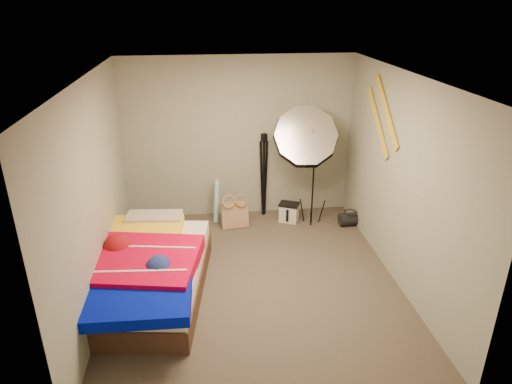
{
  "coord_description": "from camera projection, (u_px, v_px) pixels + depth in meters",
  "views": [
    {
      "loc": [
        -0.54,
        -4.73,
        3.26
      ],
      "look_at": [
        0.1,
        0.6,
        0.95
      ],
      "focal_mm": 32.0,
      "sensor_mm": 36.0,
      "label": 1
    }
  ],
  "objects": [
    {
      "name": "wall_stripe_upper",
      "position": [
        387.0,
        112.0,
        5.63
      ],
      "size": [
        0.02,
        0.91,
        0.78
      ],
      "primitive_type": "cube",
      "rotation": [
        0.7,
        0.0,
        0.0
      ],
      "color": "gold",
      "rests_on": "wall_right"
    },
    {
      "name": "tote_bag",
      "position": [
        234.0,
        214.0,
        6.94
      ],
      "size": [
        0.43,
        0.23,
        0.42
      ],
      "primitive_type": "cube",
      "rotation": [
        -0.14,
        0.0,
        0.13
      ],
      "color": "tan",
      "rests_on": "floor"
    },
    {
      "name": "photo_umbrella",
      "position": [
        305.0,
        138.0,
        6.49
      ],
      "size": [
        1.19,
        0.92,
        1.96
      ],
      "color": "black",
      "rests_on": "floor"
    },
    {
      "name": "wall_back",
      "position": [
        239.0,
        139.0,
        6.99
      ],
      "size": [
        3.5,
        0.0,
        3.5
      ],
      "primitive_type": "plane",
      "rotation": [
        1.57,
        0.0,
        0.0
      ],
      "color": "gray",
      "rests_on": "floor"
    },
    {
      "name": "wall_stripe_lower",
      "position": [
        378.0,
        122.0,
        5.94
      ],
      "size": [
        0.02,
        0.91,
        0.78
      ],
      "primitive_type": "cube",
      "rotation": [
        0.7,
        0.0,
        0.0
      ],
      "color": "gold",
      "rests_on": "wall_right"
    },
    {
      "name": "wall_left",
      "position": [
        95.0,
        196.0,
        4.98
      ],
      "size": [
        0.0,
        4.0,
        4.0
      ],
      "primitive_type": "plane",
      "rotation": [
        1.57,
        0.0,
        1.57
      ],
      "color": "gray",
      "rests_on": "floor"
    },
    {
      "name": "wall_right",
      "position": [
        401.0,
        182.0,
        5.36
      ],
      "size": [
        0.0,
        4.0,
        4.0
      ],
      "primitive_type": "plane",
      "rotation": [
        1.57,
        0.0,
        -1.57
      ],
      "color": "gray",
      "rests_on": "floor"
    },
    {
      "name": "ceiling",
      "position": [
        253.0,
        77.0,
        4.68
      ],
      "size": [
        4.0,
        4.0,
        0.0
      ],
      "primitive_type": "plane",
      "rotation": [
        3.14,
        0.0,
        0.0
      ],
      "color": "silver",
      "rests_on": "wall_back"
    },
    {
      "name": "wall_front",
      "position": [
        285.0,
        294.0,
        3.34
      ],
      "size": [
        3.5,
        0.0,
        3.5
      ],
      "primitive_type": "plane",
      "rotation": [
        -1.57,
        0.0,
        0.0
      ],
      "color": "gray",
      "rests_on": "floor"
    },
    {
      "name": "bed",
      "position": [
        140.0,
        271.0,
        5.32
      ],
      "size": [
        1.71,
        2.34,
        0.61
      ],
      "color": "#482E21",
      "rests_on": "floor"
    },
    {
      "name": "wrapping_roll",
      "position": [
        216.0,
        201.0,
        7.06
      ],
      "size": [
        0.14,
        0.21,
        0.69
      ],
      "primitive_type": "cylinder",
      "rotation": [
        -0.17,
        0.0,
        -0.37
      ],
      "color": "#4EB2C7",
      "rests_on": "floor"
    },
    {
      "name": "camera_case",
      "position": [
        289.0,
        213.0,
        7.14
      ],
      "size": [
        0.33,
        0.29,
        0.28
      ],
      "primitive_type": "cube",
      "rotation": [
        0.0,
        0.0,
        -0.42
      ],
      "color": "silver",
      "rests_on": "floor"
    },
    {
      "name": "duffel_bag",
      "position": [
        350.0,
        219.0,
        7.02
      ],
      "size": [
        0.34,
        0.23,
        0.2
      ],
      "primitive_type": "cylinder",
      "rotation": [
        0.0,
        1.57,
        0.08
      ],
      "color": "black",
      "rests_on": "floor"
    },
    {
      "name": "camera_tripod",
      "position": [
        264.0,
        169.0,
        7.11
      ],
      "size": [
        0.1,
        0.1,
        1.35
      ],
      "color": "black",
      "rests_on": "floor"
    },
    {
      "name": "floor",
      "position": [
        254.0,
        281.0,
        5.66
      ],
      "size": [
        4.0,
        4.0,
        0.0
      ],
      "primitive_type": "plane",
      "color": "#50483D",
      "rests_on": "ground"
    }
  ]
}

